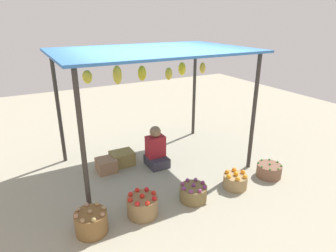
# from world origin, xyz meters

# --- Properties ---
(ground_plane) EXTENTS (14.00, 14.00, 0.00)m
(ground_plane) POSITION_xyz_m (0.00, 0.00, 0.00)
(ground_plane) COLOR #9E9882
(market_stall_structure) EXTENTS (3.29, 2.21, 2.15)m
(market_stall_structure) POSITION_xyz_m (-0.01, 0.01, 1.97)
(market_stall_structure) COLOR #38332D
(market_stall_structure) RESTS_ON ground
(vendor_person) EXTENTS (0.36, 0.44, 0.78)m
(vendor_person) POSITION_xyz_m (-0.00, -0.06, 0.30)
(vendor_person) COLOR #363542
(vendor_person) RESTS_ON ground
(basket_potatoes) EXTENTS (0.42, 0.42, 0.35)m
(basket_potatoes) POSITION_xyz_m (-1.56, -1.32, 0.15)
(basket_potatoes) COLOR brown
(basket_potatoes) RESTS_ON ground
(basket_red_tomatoes) EXTENTS (0.44, 0.44, 0.34)m
(basket_red_tomatoes) POSITION_xyz_m (-0.83, -1.30, 0.15)
(basket_red_tomatoes) COLOR olive
(basket_red_tomatoes) RESTS_ON ground
(basket_purple_onions) EXTENTS (0.42, 0.42, 0.29)m
(basket_purple_onions) POSITION_xyz_m (-0.00, -1.35, 0.12)
(basket_purple_onions) COLOR olive
(basket_purple_onions) RESTS_ON ground
(basket_oranges) EXTENTS (0.39, 0.39, 0.29)m
(basket_oranges) POSITION_xyz_m (0.80, -1.38, 0.12)
(basket_oranges) COLOR #9C7D51
(basket_oranges) RESTS_ON ground
(basket_green_chilies) EXTENTS (0.43, 0.43, 0.26)m
(basket_green_chilies) POSITION_xyz_m (1.57, -1.39, 0.11)
(basket_green_chilies) COLOR brown
(basket_green_chilies) RESTS_ON ground
(wooden_crate_near_vendor) EXTENTS (0.34, 0.33, 0.25)m
(wooden_crate_near_vendor) POSITION_xyz_m (-0.91, 0.15, 0.12)
(wooden_crate_near_vendor) COLOR #8E6A4C
(wooden_crate_near_vendor) RESTS_ON ground
(wooden_crate_stacked_rear) EXTENTS (0.43, 0.34, 0.26)m
(wooden_crate_stacked_rear) POSITION_xyz_m (-0.56, 0.26, 0.13)
(wooden_crate_stacked_rear) COLOR olive
(wooden_crate_stacked_rear) RESTS_ON ground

